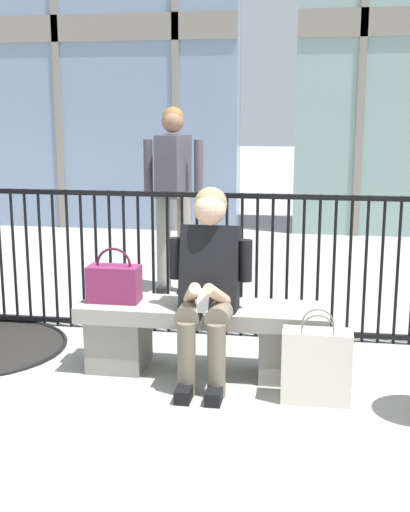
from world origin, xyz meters
TOP-DOWN VIEW (x-y plane):
  - ground_plane at (0.00, 0.00)m, footprint 60.00×60.00m
  - stone_bench at (0.00, 0.00)m, footprint 1.60×0.44m
  - seated_person_with_phone at (0.06, -0.13)m, footprint 0.52×0.66m
  - handbag_on_bench at (-0.58, -0.01)m, footprint 0.33×0.17m
  - shopping_bag at (0.73, -0.36)m, footprint 0.40×0.17m
  - bystander_at_railing at (-0.59, 1.94)m, footprint 0.55×0.41m
  - plaza_railing at (-0.00, 0.75)m, footprint 7.54×0.04m

SIDE VIEW (x-z plane):
  - ground_plane at x=0.00m, z-range 0.00..0.00m
  - shopping_bag at x=0.73m, z-range -0.05..0.50m
  - stone_bench at x=0.00m, z-range 0.05..0.50m
  - plaza_railing at x=0.00m, z-range 0.01..1.09m
  - handbag_on_bench at x=-0.58m, z-range 0.40..0.76m
  - seated_person_with_phone at x=0.06m, z-range 0.04..1.26m
  - bystander_at_railing at x=-0.59m, z-range 0.15..1.86m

